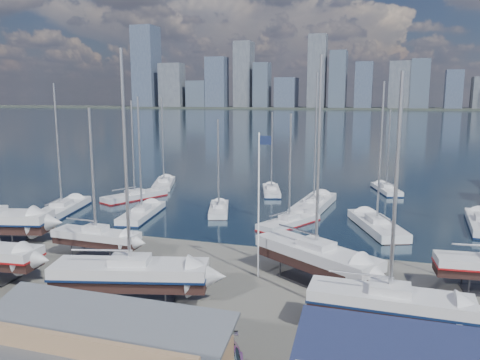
% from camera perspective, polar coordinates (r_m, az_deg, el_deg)
% --- Properties ---
extents(ground, '(1400.00, 1400.00, 0.00)m').
position_cam_1_polar(ground, '(36.63, -3.96, -12.62)').
color(ground, '#605E59').
rests_on(ground, ground).
extents(water, '(1400.00, 600.00, 0.40)m').
position_cam_1_polar(water, '(342.01, 15.26, 7.25)').
color(water, '#192A3B').
rests_on(water, ground).
extents(far_shore, '(1400.00, 80.00, 2.20)m').
position_cam_1_polar(far_shore, '(601.76, 16.21, 8.36)').
color(far_shore, '#2D332D').
rests_on(far_shore, ground).
extents(skyline, '(639.14, 43.80, 107.69)m').
position_cam_1_polar(skyline, '(596.12, 15.61, 12.03)').
color(skyline, '#475166').
rests_on(skyline, far_shore).
extents(sailboat_cradle_2, '(8.05, 2.49, 13.25)m').
position_cam_1_polar(sailboat_cradle_2, '(43.58, -17.14, -6.63)').
color(sailboat_cradle_2, '#2D2D33').
rests_on(sailboat_cradle_2, ground).
extents(sailboat_cradle_3, '(11.10, 5.56, 17.19)m').
position_cam_1_polar(sailboat_cradle_3, '(33.66, -13.22, -11.06)').
color(sailboat_cradle_3, '#2D2D33').
rests_on(sailboat_cradle_3, ground).
extents(sailboat_cradle_4, '(10.43, 8.21, 17.10)m').
position_cam_1_polar(sailboat_cradle_4, '(36.66, 9.22, -9.15)').
color(sailboat_cradle_4, '#2D2D33').
rests_on(sailboat_cradle_4, ground).
extents(sailboat_cradle_5, '(9.64, 2.89, 15.53)m').
position_cam_1_polar(sailboat_cradle_5, '(30.09, 17.73, -14.06)').
color(sailboat_cradle_5, '#2D2D33').
rests_on(sailboat_cradle_5, ground).
extents(sailboat_moored_0, '(5.45, 11.46, 16.52)m').
position_cam_1_polar(sailboat_moored_0, '(62.02, -20.86, -3.50)').
color(sailboat_moored_0, black).
rests_on(sailboat_moored_0, water).
extents(sailboat_moored_1, '(6.51, 9.83, 14.35)m').
position_cam_1_polar(sailboat_moored_1, '(67.30, -12.69, -2.06)').
color(sailboat_moored_1, black).
rests_on(sailboat_moored_1, water).
extents(sailboat_moored_2, '(5.92, 10.11, 14.75)m').
position_cam_1_polar(sailboat_moored_2, '(75.97, -9.24, -0.57)').
color(sailboat_moored_2, black).
rests_on(sailboat_moored_2, water).
extents(sailboat_moored_3, '(4.26, 10.27, 14.89)m').
position_cam_1_polar(sailboat_moored_3, '(57.22, -11.86, -4.15)').
color(sailboat_moored_3, black).
rests_on(sailboat_moored_3, water).
extents(sailboat_moored_4, '(4.55, 8.29, 12.06)m').
position_cam_1_polar(sailboat_moored_4, '(58.25, -2.60, -3.67)').
color(sailboat_moored_4, black).
rests_on(sailboat_moored_4, water).
extents(sailboat_moored_5, '(4.62, 8.76, 12.62)m').
position_cam_1_polar(sailboat_moored_5, '(69.67, 3.85, -1.43)').
color(sailboat_moored_5, black).
rests_on(sailboat_moored_5, water).
extents(sailboat_moored_6, '(6.10, 8.84, 12.98)m').
position_cam_1_polar(sailboat_moored_6, '(52.55, 6.00, -5.25)').
color(sailboat_moored_6, black).
rests_on(sailboat_moored_6, water).
extents(sailboat_moored_7, '(4.55, 12.16, 17.93)m').
position_cam_1_polar(sailboat_moored_7, '(60.84, 8.98, -3.19)').
color(sailboat_moored_7, black).
rests_on(sailboat_moored_7, water).
extents(sailboat_moored_8, '(4.87, 9.02, 12.99)m').
position_cam_1_polar(sailboat_moored_8, '(74.02, 17.40, -1.19)').
color(sailboat_moored_8, black).
rests_on(sailboat_moored_8, water).
extents(sailboat_moored_9, '(6.86, 11.29, 16.50)m').
position_cam_1_polar(sailboat_moored_9, '(52.79, 16.32, -5.52)').
color(sailboat_moored_9, black).
rests_on(sailboat_moored_9, water).
extents(car_a, '(2.46, 4.06, 1.29)m').
position_cam_1_polar(car_a, '(32.56, -25.06, -15.35)').
color(car_a, gray).
rests_on(car_a, ground).
extents(car_b, '(5.19, 2.75, 1.63)m').
position_cam_1_polar(car_b, '(28.78, -17.72, -17.94)').
color(car_b, gray).
rests_on(car_b, ground).
extents(car_c, '(2.94, 5.75, 1.55)m').
position_cam_1_polar(car_c, '(27.11, -5.63, -19.42)').
color(car_c, gray).
rests_on(car_c, ground).
extents(flagpole, '(1.02, 0.12, 11.48)m').
position_cam_1_polar(flagpole, '(36.22, 2.41, -1.95)').
color(flagpole, white).
rests_on(flagpole, ground).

